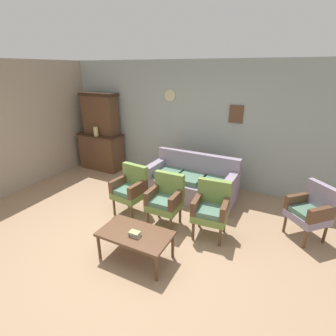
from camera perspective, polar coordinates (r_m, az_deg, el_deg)
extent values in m
plane|color=#997A5B|center=(4.19, -8.27, -15.75)|extent=(7.68, 7.68, 0.00)
cube|color=#939E99|center=(5.79, 6.08, 9.78)|extent=(6.40, 0.06, 2.70)
cube|color=brown|center=(5.45, 15.08, 11.63)|extent=(0.28, 0.02, 0.36)
cylinder|color=beige|center=(5.89, 0.47, 16.01)|extent=(0.26, 0.03, 0.26)
cube|color=brown|center=(6.96, -14.66, 3.55)|extent=(1.10, 0.52, 0.90)
cube|color=#342115|center=(6.83, -15.03, 7.25)|extent=(1.16, 0.55, 0.03)
cube|color=brown|center=(6.79, -14.98, 11.41)|extent=(0.90, 0.36, 0.95)
cube|color=#342115|center=(6.73, -15.42, 15.72)|extent=(0.99, 0.38, 0.08)
cylinder|color=tan|center=(6.65, -15.92, 7.92)|extent=(0.12, 0.12, 0.23)
cube|color=gray|center=(5.23, 5.13, -4.75)|extent=(1.80, 0.86, 0.42)
cube|color=gray|center=(5.33, 6.68, 0.95)|extent=(1.78, 0.22, 0.48)
cube|color=gray|center=(4.87, 13.99, -3.18)|extent=(0.19, 0.80, 0.24)
cube|color=gray|center=(5.44, -2.55, 0.17)|extent=(0.19, 0.80, 0.24)
cube|color=#4C705B|center=(4.93, 10.49, -3.44)|extent=(0.48, 0.57, 0.10)
cube|color=#4C705B|center=(5.09, 5.04, -2.31)|extent=(0.48, 0.57, 0.10)
cube|color=#4C705B|center=(5.30, -0.02, -1.24)|extent=(0.48, 0.57, 0.10)
cube|color=olive|center=(4.69, -8.77, -5.93)|extent=(0.57, 0.53, 0.12)
cube|color=#4C705B|center=(4.63, -9.00, -5.03)|extent=(0.48, 0.45, 0.10)
cube|color=olive|center=(4.70, -7.37, -1.86)|extent=(0.53, 0.16, 0.46)
cube|color=brown|center=(4.48, -6.77, -4.74)|extent=(0.13, 0.49, 0.22)
cube|color=brown|center=(4.75, -10.88, -3.40)|extent=(0.13, 0.49, 0.22)
cylinder|color=brown|center=(4.55, -8.19, -10.00)|extent=(0.04, 0.04, 0.32)
cylinder|color=brown|center=(4.80, -12.03, -8.44)|extent=(0.04, 0.04, 0.32)
cylinder|color=brown|center=(4.80, -5.21, -8.05)|extent=(0.04, 0.04, 0.32)
cylinder|color=brown|center=(5.04, -9.01, -6.69)|extent=(0.04, 0.04, 0.32)
cube|color=olive|center=(4.29, -0.83, -8.45)|extent=(0.52, 0.49, 0.12)
cube|color=#4C705B|center=(4.23, -0.96, -7.52)|extent=(0.45, 0.41, 0.10)
cube|color=olive|center=(4.31, 0.36, -3.92)|extent=(0.52, 0.11, 0.46)
cube|color=brown|center=(4.12, 1.90, -7.08)|extent=(0.08, 0.48, 0.22)
cube|color=brown|center=(4.30, -3.47, -5.83)|extent=(0.08, 0.48, 0.22)
cylinder|color=brown|center=(4.18, 0.60, -12.87)|extent=(0.04, 0.04, 0.32)
cylinder|color=brown|center=(4.35, -4.49, -11.45)|extent=(0.04, 0.04, 0.32)
cylinder|color=brown|center=(4.47, 2.75, -10.38)|extent=(0.04, 0.04, 0.32)
cylinder|color=brown|center=(4.63, -2.08, -9.17)|extent=(0.04, 0.04, 0.32)
cube|color=olive|center=(4.09, 9.43, -10.43)|extent=(0.56, 0.52, 0.12)
cube|color=#4C705B|center=(4.02, 9.44, -9.49)|extent=(0.48, 0.45, 0.10)
cube|color=olive|center=(4.11, 10.30, -5.60)|extent=(0.53, 0.15, 0.46)
cube|color=brown|center=(3.97, 12.71, -8.87)|extent=(0.12, 0.49, 0.22)
cube|color=brown|center=(4.04, 6.51, -7.85)|extent=(0.12, 0.49, 0.22)
cylinder|color=brown|center=(4.02, 11.62, -14.95)|extent=(0.04, 0.04, 0.32)
cylinder|color=brown|center=(4.09, 5.68, -13.87)|extent=(0.04, 0.04, 0.32)
cylinder|color=brown|center=(4.33, 12.59, -12.09)|extent=(0.04, 0.04, 0.32)
cylinder|color=brown|center=(4.40, 7.11, -11.15)|extent=(0.04, 0.04, 0.32)
cube|color=gray|center=(4.54, 28.81, -9.56)|extent=(0.71, 0.71, 0.12)
cube|color=#4C705B|center=(4.49, 28.84, -8.62)|extent=(0.60, 0.60, 0.10)
cube|color=gray|center=(4.56, 31.21, -5.82)|extent=(0.44, 0.44, 0.46)
cube|color=brown|center=(4.35, 31.26, -8.92)|extent=(0.40, 0.40, 0.22)
cube|color=brown|center=(4.59, 27.26, -6.49)|extent=(0.40, 0.40, 0.22)
cylinder|color=brown|center=(4.41, 28.49, -13.82)|extent=(0.04, 0.04, 0.32)
cylinder|color=brown|center=(4.65, 24.81, -11.25)|extent=(0.04, 0.04, 0.32)
cylinder|color=brown|center=(4.67, 31.81, -12.49)|extent=(0.04, 0.04, 0.32)
cylinder|color=brown|center=(4.90, 28.16, -10.16)|extent=(0.04, 0.04, 0.32)
cube|color=brown|center=(3.63, -7.38, -14.51)|extent=(1.00, 0.56, 0.04)
cylinder|color=brown|center=(4.13, -10.80, -13.26)|extent=(0.04, 0.04, 0.38)
cylinder|color=brown|center=(3.73, 1.08, -17.15)|extent=(0.04, 0.04, 0.38)
cylinder|color=brown|center=(3.85, -15.27, -16.72)|extent=(0.04, 0.04, 0.38)
cylinder|color=brown|center=(3.41, -2.69, -21.65)|extent=(0.04, 0.04, 0.38)
cube|color=tan|center=(3.54, -7.14, -14.95)|extent=(0.12, 0.10, 0.02)
cube|color=#829B9C|center=(3.54, -7.51, -14.59)|extent=(0.16, 0.08, 0.03)
cube|color=#93955D|center=(3.53, -7.53, -14.21)|extent=(0.15, 0.10, 0.02)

